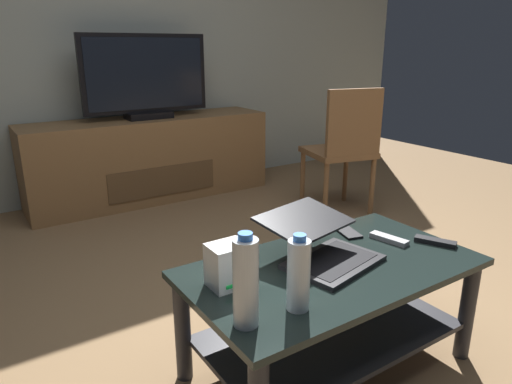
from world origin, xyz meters
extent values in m
plane|color=olive|center=(0.00, 0.00, 0.00)|extent=(7.68, 7.68, 0.00)
cube|color=#A8B2A8|center=(0.00, 2.54, 1.40)|extent=(6.40, 0.12, 2.80)
cube|color=black|center=(0.01, -0.20, 0.43)|extent=(1.09, 0.60, 0.03)
cube|color=#2D2D33|center=(0.01, -0.20, 0.15)|extent=(0.96, 0.53, 0.02)
cylinder|color=#2D2D33|center=(0.51, -0.45, 0.21)|extent=(0.06, 0.06, 0.42)
cylinder|color=#2D2D33|center=(-0.48, 0.06, 0.21)|extent=(0.06, 0.06, 0.42)
cylinder|color=#2D2D33|center=(0.51, 0.06, 0.21)|extent=(0.06, 0.06, 0.42)
cube|color=olive|center=(0.24, 2.22, 0.33)|extent=(1.94, 0.48, 0.66)
cube|color=brown|center=(0.24, 1.98, 0.20)|extent=(0.87, 0.01, 0.23)
cube|color=black|center=(0.24, 2.20, 0.69)|extent=(0.35, 0.20, 0.05)
cube|color=black|center=(0.24, 2.20, 1.01)|extent=(0.99, 0.04, 0.59)
cube|color=black|center=(0.24, 2.18, 1.01)|extent=(0.92, 0.01, 0.53)
cube|color=brown|center=(1.28, 1.13, 0.46)|extent=(0.53, 0.53, 0.04)
cube|color=brown|center=(1.23, 0.94, 0.70)|extent=(0.41, 0.13, 0.48)
cylinder|color=brown|center=(1.51, 1.27, 0.22)|extent=(0.04, 0.04, 0.44)
cylinder|color=brown|center=(1.14, 1.36, 0.22)|extent=(0.04, 0.04, 0.44)
cylinder|color=brown|center=(1.42, 0.90, 0.22)|extent=(0.04, 0.04, 0.44)
cylinder|color=brown|center=(1.05, 0.99, 0.22)|extent=(0.04, 0.04, 0.44)
cube|color=black|center=(0.02, -0.19, 0.45)|extent=(0.39, 0.31, 0.02)
cube|color=black|center=(0.02, -0.19, 0.46)|extent=(0.34, 0.25, 0.00)
cube|color=black|center=(-0.01, -0.06, 0.58)|extent=(0.39, 0.31, 0.05)
cube|color=teal|center=(-0.01, -0.06, 0.58)|extent=(0.35, 0.27, 0.04)
cube|color=white|center=(-0.38, -0.11, 0.52)|extent=(0.13, 0.11, 0.15)
cube|color=#19D84C|center=(-0.38, -0.17, 0.47)|extent=(0.08, 0.00, 0.01)
cylinder|color=silver|center=(-0.28, -0.36, 0.55)|extent=(0.07, 0.07, 0.22)
cylinder|color=blue|center=(-0.28, -0.36, 0.68)|extent=(0.04, 0.04, 0.02)
cylinder|color=silver|center=(-0.46, -0.34, 0.57)|extent=(0.07, 0.07, 0.27)
cylinder|color=blue|center=(-0.46, -0.34, 0.72)|extent=(0.04, 0.04, 0.02)
cube|color=black|center=(0.27, -0.01, 0.45)|extent=(0.10, 0.15, 0.01)
cube|color=#99999E|center=(0.35, -0.16, 0.45)|extent=(0.08, 0.17, 0.02)
cube|color=black|center=(0.49, -0.28, 0.45)|extent=(0.11, 0.16, 0.02)
camera|label=1|loc=(-1.07, -1.32, 1.21)|focal=32.45mm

